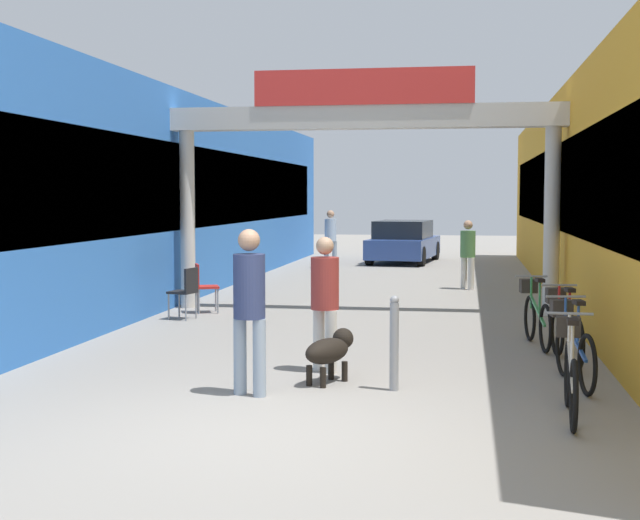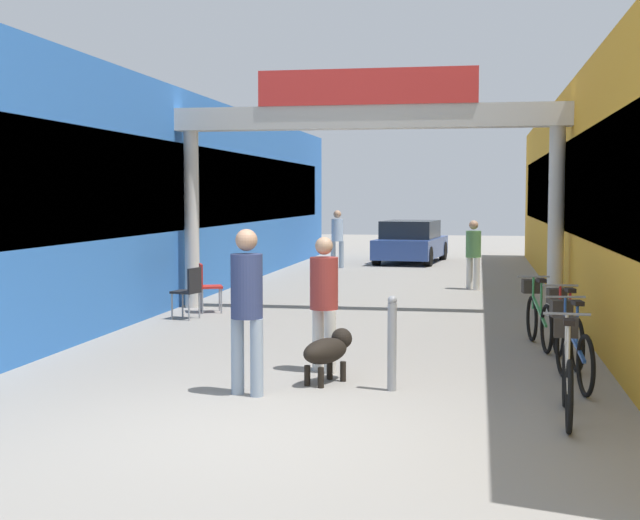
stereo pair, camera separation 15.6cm
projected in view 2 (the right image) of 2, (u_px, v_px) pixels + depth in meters
name	position (u px, v px, depth m)	size (l,w,h in m)	color
ground_plane	(252.00, 430.00, 8.10)	(80.00, 80.00, 0.00)	gray
storefront_left	(153.00, 197.00, 19.64)	(3.00, 26.00, 4.17)	blue
storefront_right	(635.00, 198.00, 17.86)	(3.00, 26.00, 4.17)	gold
arcade_sign_gateway	(367.00, 139.00, 16.14)	(7.40, 0.47, 4.39)	beige
pedestrian_with_dog	(247.00, 300.00, 9.44)	(0.42, 0.42, 1.78)	#8C9EB2
pedestrian_companion	(324.00, 295.00, 10.71)	(0.48, 0.48, 1.64)	silver
pedestrian_carrying_crate	(473.00, 250.00, 20.09)	(0.48, 0.48, 1.57)	silver
pedestrian_elderly_walking	(337.00, 235.00, 26.00)	(0.40, 0.40, 1.69)	#8C9EB2
dog_on_leash	(329.00, 350.00, 10.12)	(0.61, 0.84, 0.60)	black
bicycle_silver_nearest	(567.00, 372.00, 8.55)	(0.46, 1.69, 0.98)	black
bicycle_blue_second	(572.00, 346.00, 10.02)	(0.46, 1.68, 0.98)	black
bicycle_red_third	(565.00, 329.00, 11.33)	(0.46, 1.68, 0.98)	black
bicycle_green_farthest	(538.00, 315.00, 12.59)	(0.46, 1.68, 0.98)	black
bollard_post_metal	(392.00, 343.00, 9.69)	(0.10, 0.10, 1.05)	gray
cafe_chair_black_nearer	(190.00, 288.00, 15.29)	(0.48, 0.48, 0.89)	gray
cafe_chair_red_farther	(207.00, 283.00, 16.16)	(0.52, 0.52, 0.89)	gray
parked_car_blue	(411.00, 242.00, 28.19)	(2.18, 4.17, 1.33)	#2D478C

